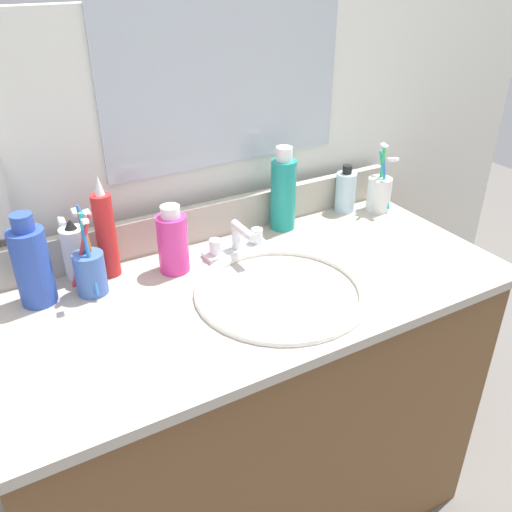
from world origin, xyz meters
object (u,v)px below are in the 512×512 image
(bottle_soap_pink, at_px, (173,242))
(cup_blue_plastic, at_px, (90,270))
(bottle_lotion_white, at_px, (75,252))
(bottle_shampoo_blue, at_px, (32,264))
(bottle_gel_clear, at_px, (345,191))
(bottle_mouthwash_teal, at_px, (283,192))
(cup_white_ceramic, at_px, (379,192))
(faucet, at_px, (238,243))
(bottle_spray_red, at_px, (106,233))

(bottle_soap_pink, relative_size, cup_blue_plastic, 0.80)
(bottle_lotion_white, xyz_separation_m, bottle_shampoo_blue, (-0.09, -0.06, 0.03))
(bottle_gel_clear, distance_m, bottle_shampoo_blue, 0.81)
(bottle_mouthwash_teal, relative_size, cup_white_ceramic, 1.15)
(bottle_gel_clear, distance_m, cup_white_ceramic, 0.09)
(bottle_lotion_white, relative_size, cup_blue_plastic, 0.71)
(faucet, height_order, cup_blue_plastic, cup_blue_plastic)
(cup_white_ceramic, bearing_deg, bottle_spray_red, 177.74)
(bottle_gel_clear, distance_m, bottle_spray_red, 0.65)
(bottle_shampoo_blue, distance_m, bottle_soap_pink, 0.29)
(bottle_gel_clear, bearing_deg, bottle_shampoo_blue, -176.65)
(bottle_mouthwash_teal, xyz_separation_m, bottle_soap_pink, (-0.32, -0.06, -0.03))
(bottle_shampoo_blue, height_order, bottle_mouthwash_teal, bottle_mouthwash_teal)
(bottle_spray_red, xyz_separation_m, bottle_soap_pink, (0.13, -0.05, -0.03))
(cup_blue_plastic, bearing_deg, bottle_mouthwash_teal, 7.21)
(faucet, height_order, bottle_mouthwash_teal, bottle_mouthwash_teal)
(bottle_shampoo_blue, relative_size, bottle_soap_pink, 1.25)
(bottle_soap_pink, height_order, cup_white_ceramic, cup_white_ceramic)
(bottle_spray_red, relative_size, cup_white_ceramic, 1.25)
(bottle_spray_red, relative_size, bottle_soap_pink, 1.48)
(bottle_spray_red, height_order, cup_blue_plastic, bottle_spray_red)
(bottle_gel_clear, relative_size, cup_white_ceramic, 0.70)
(bottle_lotion_white, bearing_deg, cup_blue_plastic, -83.49)
(bottle_soap_pink, relative_size, cup_white_ceramic, 0.84)
(bottle_lotion_white, distance_m, cup_blue_plastic, 0.08)
(bottle_shampoo_blue, height_order, cup_white_ceramic, bottle_shampoo_blue)
(bottle_lotion_white, distance_m, bottle_soap_pink, 0.21)
(bottle_shampoo_blue, xyz_separation_m, cup_blue_plastic, (0.10, -0.02, -0.03))
(bottle_spray_red, bearing_deg, faucet, -11.27)
(bottle_shampoo_blue, distance_m, bottle_mouthwash_teal, 0.61)
(bottle_soap_pink, bearing_deg, bottle_gel_clear, 7.31)
(bottle_gel_clear, distance_m, bottle_mouthwash_teal, 0.21)
(bottle_gel_clear, relative_size, bottle_soap_pink, 0.83)
(bottle_shampoo_blue, xyz_separation_m, bottle_spray_red, (0.16, 0.03, 0.01))
(bottle_mouthwash_teal, bearing_deg, bottle_soap_pink, -168.96)
(bottle_soap_pink, bearing_deg, cup_white_ceramic, 2.32)
(faucet, bearing_deg, bottle_spray_red, 168.73)
(faucet, height_order, bottle_soap_pink, bottle_soap_pink)
(bottle_soap_pink, height_order, cup_blue_plastic, cup_blue_plastic)
(bottle_spray_red, xyz_separation_m, cup_blue_plastic, (-0.06, -0.05, -0.05))
(faucet, bearing_deg, bottle_gel_clear, 10.85)
(bottle_lotion_white, relative_size, bottle_spray_red, 0.60)
(bottle_mouthwash_teal, height_order, bottle_spray_red, bottle_spray_red)
(bottle_shampoo_blue, height_order, cup_blue_plastic, bottle_shampoo_blue)
(bottle_shampoo_blue, bearing_deg, bottle_lotion_white, 32.42)
(bottle_gel_clear, height_order, bottle_shampoo_blue, bottle_shampoo_blue)
(faucet, height_order, bottle_shampoo_blue, bottle_shampoo_blue)
(bottle_mouthwash_teal, relative_size, bottle_soap_pink, 1.37)
(bottle_lotion_white, xyz_separation_m, bottle_soap_pink, (0.19, -0.08, 0.01))
(bottle_soap_pink, xyz_separation_m, cup_blue_plastic, (-0.18, -0.00, -0.02))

